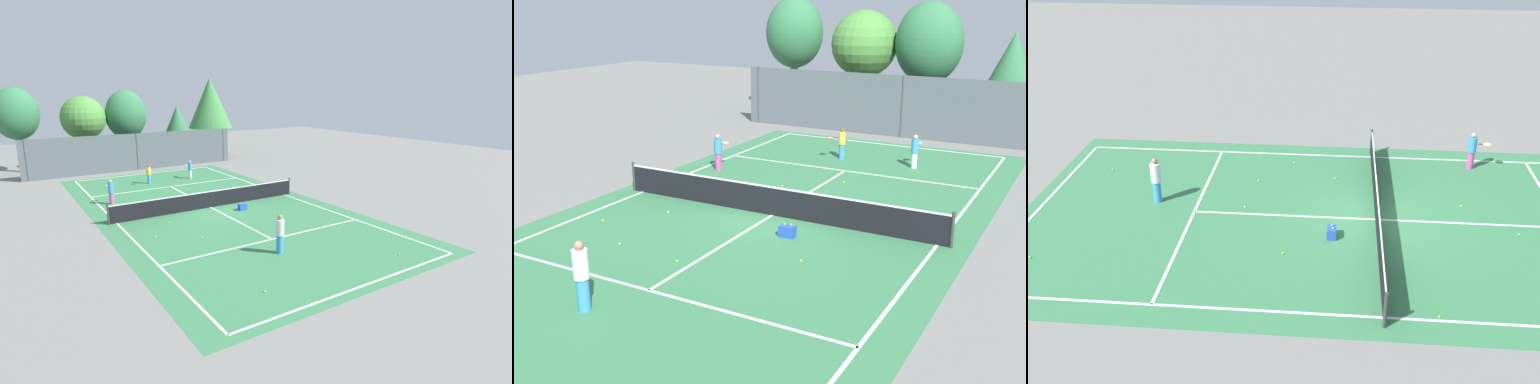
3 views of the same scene
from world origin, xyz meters
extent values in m
plane|color=slate|center=(0.00, 0.00, 0.00)|extent=(80.00, 80.00, 0.00)
cube|color=#387A4C|center=(0.00, 0.00, 0.00)|extent=(13.00, 25.00, 0.00)
cube|color=white|center=(-5.50, 0.00, 0.01)|extent=(0.10, 24.00, 0.01)
cube|color=white|center=(5.50, 0.00, 0.01)|extent=(0.10, 24.00, 0.01)
cube|color=white|center=(0.00, 12.00, 0.01)|extent=(11.00, 0.10, 0.01)
cube|color=white|center=(0.00, -6.40, 0.01)|extent=(11.00, 0.10, 0.01)
cube|color=white|center=(0.00, 6.40, 0.01)|extent=(11.00, 0.10, 0.01)
cube|color=white|center=(0.00, 0.00, 0.01)|extent=(0.10, 12.80, 0.01)
cylinder|color=#333833|center=(-5.90, 0.00, 0.55)|extent=(0.10, 0.10, 1.10)
cylinder|color=#333833|center=(5.90, 0.00, 0.55)|extent=(0.10, 0.10, 1.10)
cube|color=black|center=(0.00, 0.00, 0.47)|extent=(11.80, 0.03, 0.95)
cube|color=white|center=(0.00, 0.00, 0.97)|extent=(11.80, 0.04, 0.05)
cube|color=#515B60|center=(0.00, 14.00, 1.60)|extent=(18.00, 0.06, 3.20)
cylinder|color=#3F4447|center=(-8.50, 14.00, 1.60)|extent=(0.12, 0.12, 3.20)
cylinder|color=#3F4447|center=(0.00, 14.00, 1.60)|extent=(0.12, 0.12, 3.20)
cylinder|color=brown|center=(0.25, 17.48, 1.47)|extent=(0.34, 0.34, 2.94)
ellipsoid|color=#337547|center=(0.25, 17.48, 4.61)|extent=(3.71, 3.05, 4.45)
cylinder|color=brown|center=(4.83, 16.42, 1.24)|extent=(0.34, 0.34, 2.48)
cone|color=#337547|center=(4.83, 16.42, 3.94)|extent=(2.63, 2.63, 2.92)
cylinder|color=brown|center=(-3.49, 17.49, 1.51)|extent=(0.32, 0.32, 3.02)
sphere|color=#4C8E3D|center=(-3.49, 17.49, 4.45)|extent=(3.80, 3.80, 3.80)
cylinder|color=brown|center=(-8.52, 18.59, 1.64)|extent=(0.47, 0.47, 3.28)
ellipsoid|color=#337547|center=(-8.52, 18.59, 4.91)|extent=(3.63, 3.28, 4.35)
cylinder|color=#388CD8|center=(-0.94, 8.29, 0.33)|extent=(0.24, 0.24, 0.66)
cylinder|color=yellow|center=(-0.94, 8.29, 0.94)|extent=(0.30, 0.30, 0.57)
sphere|color=brown|center=(-0.94, 8.29, 1.32)|extent=(0.18, 0.18, 0.18)
cylinder|color=black|center=(-1.18, 8.11, 0.97)|extent=(0.18, 0.14, 0.03)
torus|color=red|center=(-1.39, 7.97, 0.97)|extent=(0.46, 0.46, 0.03)
cylinder|color=silver|center=(-1.39, 7.97, 0.97)|extent=(0.39, 0.39, 0.00)
cylinder|color=#388CD8|center=(-0.66, -7.90, 0.40)|extent=(0.29, 0.29, 0.80)
cylinder|color=silver|center=(-0.66, -7.90, 1.15)|extent=(0.37, 0.37, 0.70)
sphere|color=#A37556|center=(-0.66, -7.90, 1.61)|extent=(0.22, 0.22, 0.22)
cylinder|color=#D14799|center=(-4.75, 3.98, 0.36)|extent=(0.26, 0.26, 0.72)
cylinder|color=#388CD8|center=(-4.75, 3.98, 1.03)|extent=(0.33, 0.33, 0.63)
sphere|color=tan|center=(-4.75, 3.98, 1.44)|extent=(0.19, 0.19, 0.19)
cylinder|color=black|center=(-4.75, 4.29, 1.06)|extent=(0.03, 0.20, 0.03)
torus|color=yellow|center=(-4.74, 4.54, 1.06)|extent=(0.33, 0.33, 0.03)
cylinder|color=silver|center=(-4.74, 4.54, 1.06)|extent=(0.28, 0.28, 0.00)
cylinder|color=silver|center=(2.39, 8.24, 0.34)|extent=(0.25, 0.25, 0.67)
cylinder|color=#388CD8|center=(2.39, 8.24, 0.97)|extent=(0.31, 0.31, 0.59)
sphere|color=beige|center=(2.39, 8.24, 1.35)|extent=(0.18, 0.18, 0.18)
cylinder|color=black|center=(2.38, 8.55, 1.00)|extent=(0.04, 0.20, 0.03)
torus|color=yellow|center=(2.38, 8.80, 1.00)|extent=(0.34, 0.34, 0.03)
cylinder|color=silver|center=(2.38, 8.80, 1.00)|extent=(0.28, 0.28, 0.00)
cube|color=blue|center=(1.34, -1.50, 0.18)|extent=(0.48, 0.31, 0.36)
sphere|color=#CCE533|center=(1.24, -1.50, 0.39)|extent=(0.07, 0.07, 0.07)
sphere|color=#CCE533|center=(1.43, -1.46, 0.39)|extent=(0.07, 0.07, 0.07)
sphere|color=#CCE533|center=(4.91, 6.16, 0.03)|extent=(0.07, 0.07, 0.07)
sphere|color=#CCE533|center=(0.64, 4.70, 0.03)|extent=(0.07, 0.07, 0.07)
sphere|color=#CCE533|center=(-3.19, -1.47, 0.03)|extent=(0.07, 0.07, 0.07)
sphere|color=#CCE533|center=(-1.11, 9.03, 0.03)|extent=(0.07, 0.07, 0.07)
sphere|color=#CCE533|center=(2.53, -3.00, 0.03)|extent=(0.07, 0.07, 0.07)
sphere|color=#CCE533|center=(-4.53, -3.18, 0.03)|extent=(0.07, 0.07, 0.07)
sphere|color=#CCE533|center=(-2.68, -4.45, 0.03)|extent=(0.07, 0.07, 0.07)
sphere|color=#CCE533|center=(-1.25, 3.10, 0.03)|extent=(0.07, 0.07, 0.07)
sphere|color=#CCE533|center=(-0.44, -4.65, 0.03)|extent=(0.07, 0.07, 0.07)
sphere|color=#CCE533|center=(5.36, 1.51, 0.03)|extent=(0.07, 0.07, 0.07)
camera|label=1|loc=(-10.41, -21.04, 6.81)|focal=28.48mm
camera|label=2|loc=(9.34, -17.21, 6.89)|focal=43.69mm
camera|label=3|loc=(19.50, -1.40, 10.67)|focal=44.53mm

